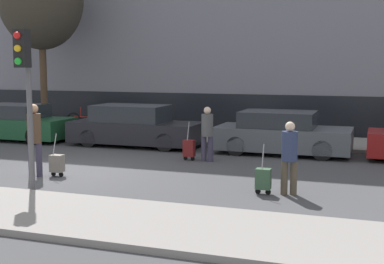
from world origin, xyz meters
The scene contains 13 objects.
ground_plane centered at (0.00, 0.00, 0.00)m, with size 80.00×80.00×0.00m, color #424244.
sidewalk_far centered at (0.00, 7.00, 0.06)m, with size 28.00×3.00×0.12m.
parked_car_0 centered at (-5.11, 4.46, 0.63)m, with size 4.03×1.78×1.33m.
parked_car_1 centered at (-0.37, 4.60, 0.66)m, with size 4.53×1.75×1.41m.
parked_car_2 centered at (4.70, 4.67, 0.63)m, with size 4.18×1.83×1.34m.
pedestrian_left centered at (-0.53, -0.82, 1.04)m, with size 0.34×0.34×1.82m.
trolley_left centered at (-0.01, -0.66, 0.33)m, with size 0.34×0.29×1.09m.
pedestrian_center centered at (2.90, 2.61, 0.90)m, with size 0.35×0.34×1.59m.
trolley_center centered at (2.35, 2.58, 0.36)m, with size 0.34×0.29×1.14m.
pedestrian_right centered at (5.80, -0.62, 0.90)m, with size 0.34×0.34×1.59m.
trolley_right centered at (5.27, -0.77, 0.34)m, with size 0.34×0.29×1.11m.
traffic_light centered at (0.42, -2.36, 2.53)m, with size 0.28×0.47×3.53m.
parked_bicycle centered at (-3.74, 6.97, 0.49)m, with size 1.77×0.06×0.96m.
Camera 1 is at (7.59, -11.96, 2.80)m, focal length 50.00 mm.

